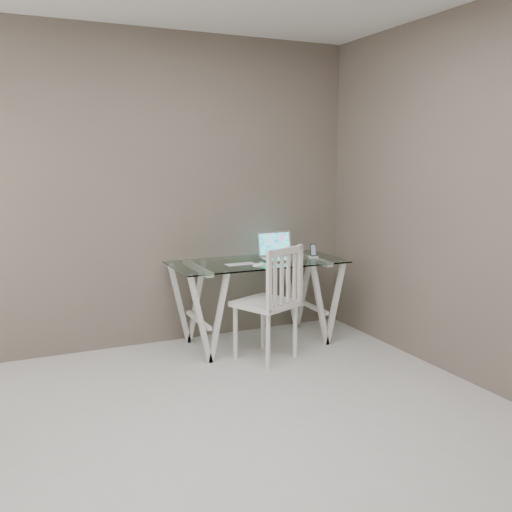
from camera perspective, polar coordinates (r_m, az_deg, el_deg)
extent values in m
plane|color=beige|center=(3.26, -1.61, -20.27)|extent=(4.50, 4.50, 0.00)
cube|color=#675B51|center=(4.98, -11.89, 6.29)|extent=(4.00, 0.02, 2.70)
cube|color=silver|center=(4.97, 0.14, -0.60)|extent=(1.50, 0.70, 0.01)
cube|color=silver|center=(4.86, -5.80, -5.47)|extent=(0.24, 0.62, 0.72)
cube|color=silver|center=(5.30, 5.56, -4.17)|extent=(0.24, 0.62, 0.72)
cube|color=white|center=(4.67, 0.95, -4.76)|extent=(0.57, 0.57, 0.04)
cylinder|color=white|center=(4.50, 1.21, -8.54)|extent=(0.04, 0.04, 0.44)
cylinder|color=white|center=(4.76, 3.94, -7.52)|extent=(0.04, 0.04, 0.44)
cylinder|color=white|center=(4.72, -2.08, -7.66)|extent=(0.04, 0.04, 0.44)
cylinder|color=white|center=(4.97, 0.70, -6.75)|extent=(0.04, 0.04, 0.44)
cube|color=white|center=(4.49, 2.92, -2.19)|extent=(0.41, 0.21, 0.48)
cube|color=silver|center=(5.06, 2.51, -0.27)|extent=(0.33, 0.23, 0.01)
cube|color=#19D899|center=(5.16, 1.84, 1.25)|extent=(0.33, 0.05, 0.22)
cube|color=silver|center=(4.80, -1.57, -0.86)|extent=(0.27, 0.11, 0.01)
ellipsoid|color=white|center=(4.68, 0.28, -0.94)|extent=(0.11, 0.07, 0.04)
cube|color=white|center=(5.18, 5.76, -0.08)|extent=(0.07, 0.07, 0.02)
cube|color=black|center=(5.18, 5.72, 0.60)|extent=(0.05, 0.03, 0.11)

